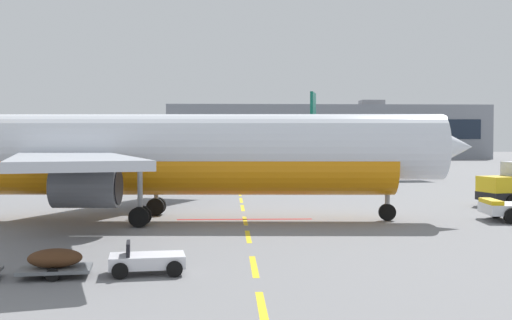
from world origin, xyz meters
name	(u,v)px	position (x,y,z in m)	size (l,w,h in m)	color
ground	(486,193)	(40.00, 40.00, 0.00)	(400.00, 400.00, 0.00)	slate
apron_paint_markings	(240,197)	(18.00, 36.83, 0.00)	(8.00, 94.17, 0.01)	yellow
airliner_foreground	(173,153)	(13.80, 21.65, 3.95)	(34.78, 34.59, 12.20)	silver
airliner_mid_left	(322,153)	(28.40, 61.52, 3.16)	(26.93, 27.58, 9.75)	white
baggage_train	(10,263)	(9.69, 6.36, 0.53)	(11.69, 3.10, 1.14)	silver
terminal_satellite	(326,132)	(42.18, 147.68, 6.82)	(80.88, 19.83, 15.19)	gray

